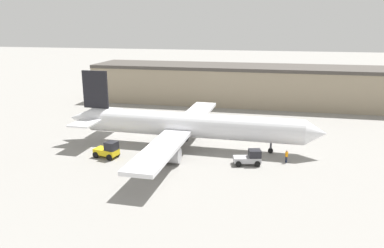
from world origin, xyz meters
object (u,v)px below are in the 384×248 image
at_px(baggage_tug, 249,158).
at_px(belt_loader_truck, 165,151).
at_px(airplane, 186,125).
at_px(ground_crew_worker, 287,156).
at_px(pushback_tug, 108,150).

xyz_separation_m(baggage_tug, belt_loader_truck, (-11.12, -0.24, 0.16)).
distance_m(airplane, ground_crew_worker, 14.93).
bearing_deg(pushback_tug, airplane, 49.41).
xyz_separation_m(baggage_tug, pushback_tug, (-18.80, -1.51, 0.14)).
bearing_deg(baggage_tug, pushback_tug, 171.05).
height_order(baggage_tug, pushback_tug, pushback_tug).
height_order(ground_crew_worker, pushback_tug, pushback_tug).
height_order(baggage_tug, belt_loader_truck, belt_loader_truck).
xyz_separation_m(airplane, pushback_tug, (-9.14, -6.82, -2.14)).
relative_size(belt_loader_truck, pushback_tug, 1.10).
bearing_deg(baggage_tug, belt_loader_truck, 167.71).
height_order(airplane, belt_loader_truck, airplane).
xyz_separation_m(belt_loader_truck, pushback_tug, (-7.69, -1.27, -0.02)).
bearing_deg(belt_loader_truck, ground_crew_worker, -12.52).
bearing_deg(airplane, pushback_tug, -142.00).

